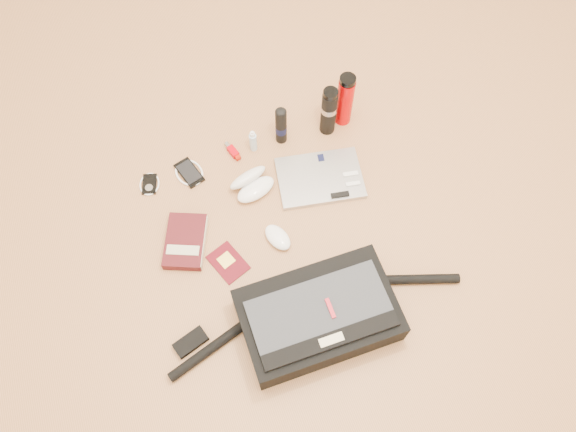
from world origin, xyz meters
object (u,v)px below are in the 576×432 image
(thermos_black, at_px, (329,111))
(thermos_red, at_px, (345,100))
(laptop, at_px, (320,178))
(book, at_px, (186,241))
(messenger_bag, at_px, (318,316))

(thermos_black, height_order, thermos_red, thermos_red)
(thermos_red, bearing_deg, laptop, -129.07)
(laptop, relative_size, thermos_black, 1.52)
(book, height_order, thermos_red, thermos_red)
(laptop, bearing_deg, thermos_red, 61.64)
(thermos_black, bearing_deg, laptop, -118.24)
(thermos_black, bearing_deg, book, -156.49)
(book, xyz_separation_m, thermos_red, (0.74, 0.31, 0.10))
(book, bearing_deg, laptop, 31.38)
(messenger_bag, relative_size, thermos_red, 4.16)
(messenger_bag, bearing_deg, book, 129.01)
(messenger_bag, height_order, thermos_red, thermos_red)
(thermos_red, bearing_deg, messenger_bag, -118.64)
(messenger_bag, height_order, laptop, messenger_bag)
(laptop, relative_size, thermos_red, 1.41)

